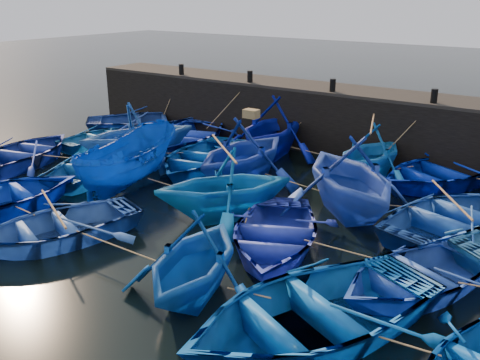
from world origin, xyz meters
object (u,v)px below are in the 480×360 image
Objects in this scene: wooden_crate at (251,114)px; boat_0 at (146,120)px; boat_8 at (201,157)px; boat_13 at (25,152)px.

boat_0 is at bearing 158.20° from wooden_crate.
boat_8 is 10.56× the size of wooden_crate.
boat_13 is at bearing -160.29° from wooden_crate.
boat_8 is 1.04× the size of boat_13.
boat_8 is at bearing -165.23° from boat_13.
boat_0 is 1.07× the size of boat_8.
boat_0 is 9.22m from wooden_crate.
wooden_crate is (8.57, 3.07, 2.05)m from boat_13.
boat_0 reaches higher than boat_8.
boat_13 is 9.33m from wooden_crate.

